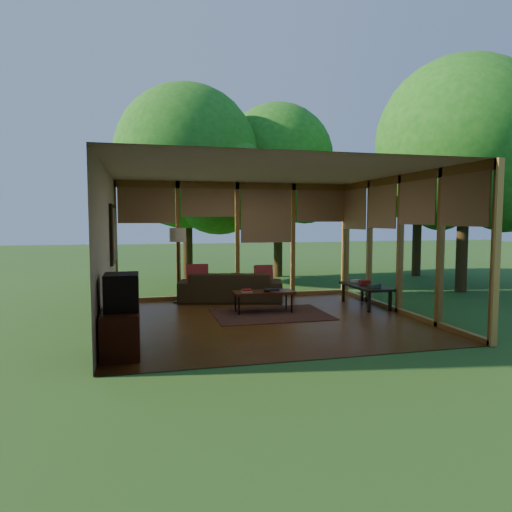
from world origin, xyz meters
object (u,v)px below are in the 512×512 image
object	(u,v)px
sofa	(231,287)
side_console	(366,287)
television	(122,292)
media_cabinet	(121,332)
floor_lamp	(178,239)
coffee_table	(263,293)

from	to	relation	value
sofa	side_console	xyz separation A→B (m)	(2.66, -1.28, 0.08)
television	sofa	bearing A→B (deg)	58.55
television	side_console	size ratio (longest dim) A/B	0.39
media_cabinet	television	distance (m)	0.55
television	side_console	distance (m)	5.39
media_cabinet	floor_lamp	distance (m)	4.03
side_console	coffee_table	bearing A→B (deg)	-177.35
television	coffee_table	size ratio (longest dim) A/B	0.46
floor_lamp	side_console	size ratio (longest dim) A/B	1.18
sofa	media_cabinet	world-z (taller)	sofa
coffee_table	side_console	bearing A→B (deg)	2.65
sofa	media_cabinet	xyz separation A→B (m)	(-2.21, -3.58, -0.03)
sofa	side_console	bearing A→B (deg)	168.23
media_cabinet	side_console	distance (m)	5.39
sofa	side_console	size ratio (longest dim) A/B	1.63
floor_lamp	coffee_table	bearing A→B (deg)	-44.73
media_cabinet	side_console	bearing A→B (deg)	25.36
television	media_cabinet	bearing A→B (deg)	180.00
media_cabinet	television	xyz separation A→B (m)	(0.02, 0.00, 0.55)
floor_lamp	television	bearing A→B (deg)	-105.61
media_cabinet	coffee_table	distance (m)	3.41
side_console	television	bearing A→B (deg)	-154.55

